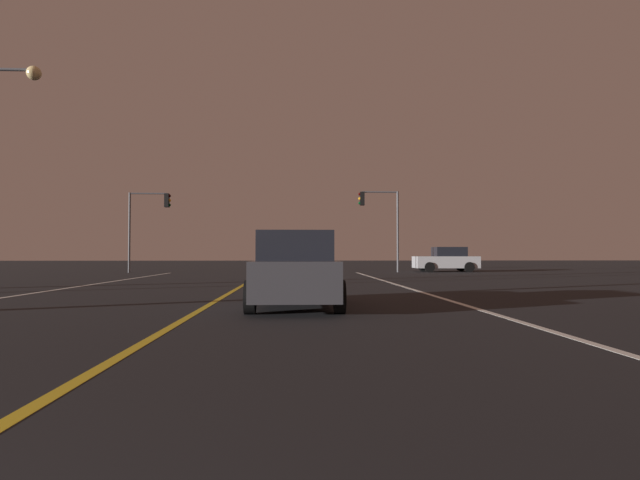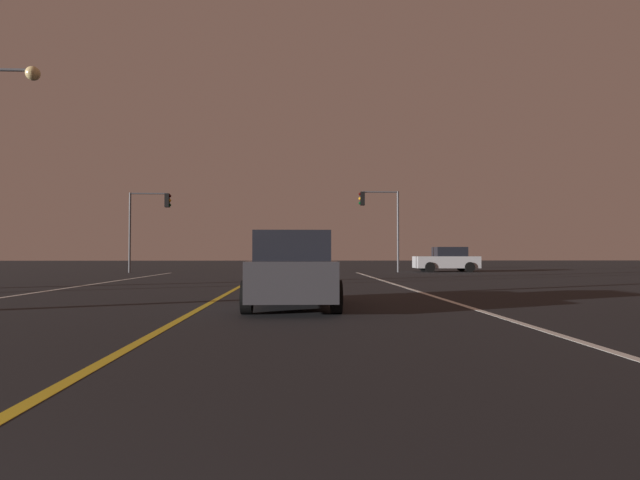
{
  "view_description": "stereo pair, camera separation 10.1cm",
  "coord_description": "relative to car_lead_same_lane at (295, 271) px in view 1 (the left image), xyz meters",
  "views": [
    {
      "loc": [
        2.06,
        0.16,
        1.2
      ],
      "look_at": [
        3.42,
        29.86,
        2.02
      ],
      "focal_mm": 29.17,
      "sensor_mm": 36.0,
      "label": 1
    },
    {
      "loc": [
        2.16,
        0.16,
        1.2
      ],
      "look_at": [
        3.42,
        29.86,
        2.02
      ],
      "focal_mm": 29.17,
      "sensor_mm": 36.0,
      "label": 2
    }
  ],
  "objects": [
    {
      "name": "lane_edge_right",
      "position": [
        4.0,
        2.09,
        -0.82
      ],
      "size": [
        0.16,
        40.05,
        0.01
      ],
      "primitive_type": "cube",
      "color": "silver",
      "rests_on": "ground"
    },
    {
      "name": "traffic_light_near_right",
      "position": [
        5.55,
        22.61,
        3.18
      ],
      "size": [
        2.71,
        0.36,
        5.42
      ],
      "rotation": [
        0.0,
        0.0,
        3.14
      ],
      "color": "#4C4C51",
      "rests_on": "ground"
    },
    {
      "name": "car_lead_same_lane",
      "position": [
        0.0,
        0.0,
        0.0
      ],
      "size": [
        2.02,
        4.3,
        1.7
      ],
      "rotation": [
        0.0,
        0.0,
        1.57
      ],
      "color": "black",
      "rests_on": "ground"
    },
    {
      "name": "traffic_light_near_left",
      "position": [
        -9.59,
        22.61,
        3.06
      ],
      "size": [
        2.73,
        0.36,
        5.24
      ],
      "color": "#4C4C51",
      "rests_on": "ground"
    },
    {
      "name": "car_crossing_side",
      "position": [
        10.36,
        23.55,
        0.0
      ],
      "size": [
        4.3,
        2.02,
        1.7
      ],
      "rotation": [
        0.0,
        0.0,
        3.14
      ],
      "color": "black",
      "rests_on": "ground"
    },
    {
      "name": "lane_center_divider",
      "position": [
        -2.04,
        2.09,
        -0.82
      ],
      "size": [
        0.16,
        40.05,
        0.01
      ],
      "primitive_type": "cube",
      "color": "gold",
      "rests_on": "ground"
    }
  ]
}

